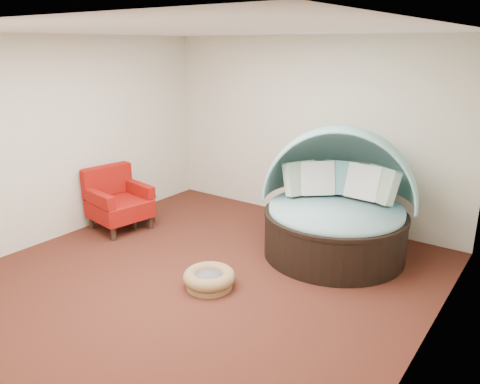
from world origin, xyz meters
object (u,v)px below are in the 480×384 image
Objects in this scene: side_table at (136,205)px; canopy_daybed at (337,196)px; red_armchair at (117,201)px; pet_basket at (209,278)px.

canopy_daybed is at bearing 15.41° from side_table.
red_armchair is at bearing -101.33° from side_table.
canopy_daybed is 2.01m from pet_basket.
red_armchair is at bearing 164.60° from pet_basket.
side_table reaches higher than pet_basket.
canopy_daybed is 4.93× the size of side_table.
canopy_daybed reaches higher than side_table.
pet_basket is (-0.75, -1.74, -0.67)m from canopy_daybed.
red_armchair is at bearing -178.14° from canopy_daybed.
pet_basket is at bearing -22.54° from side_table.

